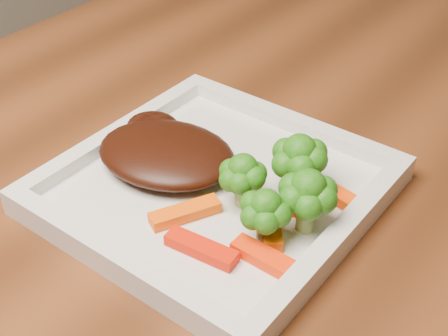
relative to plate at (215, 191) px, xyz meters
The scene contains 12 objects.
plate is the anchor object (origin of this frame).
steak 0.06m from the plate, behind, with size 0.14×0.11×0.03m, color black.
broccoli_0 0.08m from the plate, 30.60° to the left, with size 0.06×0.06×0.07m, color #135B0F, non-canonical shape.
broccoli_1 0.10m from the plate, ahead, with size 0.06×0.06×0.06m, color #2D6811, non-canonical shape.
broccoli_2 0.09m from the plate, 23.11° to the right, with size 0.05×0.05×0.06m, color #177513, non-canonical shape.
broccoli_3 0.05m from the plate, ahead, with size 0.05×0.05×0.06m, color #145F0F, non-canonical shape.
carrot_0 0.09m from the plate, 59.43° to the right, with size 0.06×0.02×0.01m, color red.
carrot_1 0.11m from the plate, 29.48° to the right, with size 0.06×0.02×0.01m, color #FD2F04.
carrot_2 0.05m from the plate, 82.89° to the right, with size 0.06×0.02×0.01m, color #F85504.
carrot_3 0.11m from the plate, 26.61° to the left, with size 0.06×0.02×0.01m, color #FF4204.
carrot_5 0.08m from the plate, 14.00° to the right, with size 0.06×0.02×0.01m, color #EF5703.
carrot_6 0.06m from the plate, ahead, with size 0.05×0.01×0.01m, color #F93504.
Camera 1 is at (0.05, -0.60, 1.12)m, focal length 50.00 mm.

